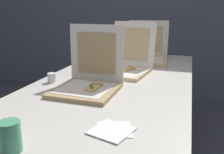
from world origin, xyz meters
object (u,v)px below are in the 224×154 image
object	(u,v)px
pizza_box_middle	(125,65)
pizza_box_back	(147,56)
cup_white_far	(99,63)
cup_printed_front	(10,136)
table	(116,87)
napkin_pile	(113,130)
pizza_box_front	(88,81)
cup_white_near_center	(52,78)

from	to	relation	value
pizza_box_middle	pizza_box_back	bearing A→B (deg)	85.58
cup_white_far	cup_printed_front	bearing A→B (deg)	-83.09
pizza_box_middle	cup_white_far	bearing A→B (deg)	161.31
table	pizza_box_back	size ratio (longest dim) A/B	5.44
pizza_box_middle	napkin_pile	size ratio (longest dim) A/B	2.34
pizza_box_front	pizza_box_back	distance (m)	0.88
pizza_box_middle	cup_white_far	distance (m)	0.28
pizza_box_front	cup_white_far	bearing A→B (deg)	105.59
pizza_box_front	cup_printed_front	size ratio (longest dim) A/B	3.45
cup_white_far	cup_printed_front	xyz separation A→B (m)	(0.15, -1.23, 0.02)
pizza_box_middle	cup_printed_front	world-z (taller)	pizza_box_middle
pizza_box_back	cup_white_near_center	size ratio (longest dim) A/B	6.31
pizza_box_back	cup_white_near_center	world-z (taller)	pizza_box_back
pizza_box_middle	napkin_pile	bearing A→B (deg)	-70.52
table	napkin_pile	distance (m)	0.70
pizza_box_middle	pizza_box_front	bearing A→B (deg)	-93.90
pizza_box_front	pizza_box_middle	distance (m)	0.47
table	pizza_box_middle	xyz separation A→B (m)	(0.01, 0.21, 0.10)
table	pizza_box_middle	size ratio (longest dim) A/B	4.46
cup_white_far	napkin_pile	xyz separation A→B (m)	(0.42, -1.00, -0.03)
table	cup_printed_front	xyz separation A→B (m)	(-0.09, -0.90, 0.10)
pizza_box_middle	cup_white_near_center	world-z (taller)	pizza_box_middle
table	cup_white_near_center	distance (m)	0.41
pizza_box_back	cup_printed_front	xyz separation A→B (m)	(-0.19, -1.51, 0.00)
cup_printed_front	pizza_box_back	bearing A→B (deg)	82.85
pizza_box_front	napkin_pile	distance (m)	0.50
pizza_box_front	cup_white_near_center	distance (m)	0.29
pizza_box_middle	cup_white_far	xyz separation A→B (m)	(-0.25, 0.13, -0.02)
pizza_box_front	cup_printed_front	distance (m)	0.65
cup_printed_front	pizza_box_front	bearing A→B (deg)	89.88
cup_white_near_center	cup_printed_front	world-z (taller)	cup_printed_front
pizza_box_front	pizza_box_back	size ratio (longest dim) A/B	0.97
cup_white_near_center	cup_printed_front	xyz separation A→B (m)	(0.28, -0.73, 0.02)
pizza_box_front	cup_white_near_center	xyz separation A→B (m)	(-0.28, 0.08, -0.02)
cup_white_near_center	cup_printed_front	size ratio (longest dim) A/B	0.56
pizza_box_front	napkin_pile	world-z (taller)	pizza_box_front
cup_printed_front	napkin_pile	xyz separation A→B (m)	(0.27, 0.23, -0.05)
table	cup_white_far	world-z (taller)	cup_white_far
napkin_pile	pizza_box_middle	bearing A→B (deg)	101.25
pizza_box_back	cup_white_far	xyz separation A→B (m)	(-0.34, -0.27, -0.02)
pizza_box_front	pizza_box_back	world-z (taller)	pizza_box_front
pizza_box_back	table	bearing A→B (deg)	-104.51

